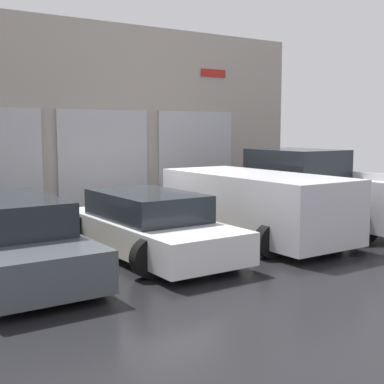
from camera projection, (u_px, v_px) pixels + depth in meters
ground_plane at (168, 235)px, 12.32m from camera, size 28.00×28.00×0.00m
shophouse_building at (105, 123)px, 14.72m from camera, size 12.60×0.68×5.27m
pickup_truck at (327, 191)px, 13.43m from camera, size 2.56×5.07×1.89m
sedan_white at (149, 226)px, 10.31m from camera, size 2.21×4.41×1.22m
sedan_side at (254, 204)px, 11.72m from camera, size 2.33×4.63×1.47m
van_right at (9, 240)px, 8.84m from camera, size 2.15×4.50×1.31m
parking_stripe_left at (86, 265)px, 9.62m from camera, size 0.12×2.20×0.01m
parking_stripe_centre at (205, 247)px, 11.08m from camera, size 0.12×2.20×0.01m
parking_stripe_right at (297, 233)px, 12.54m from camera, size 0.12×2.20×0.01m
parking_stripe_far_right at (369, 222)px, 14.01m from camera, size 0.12×2.20×0.01m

